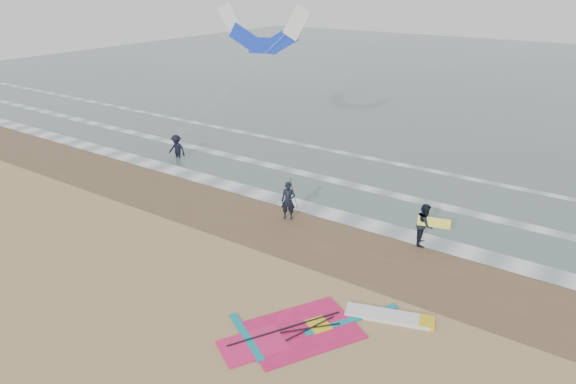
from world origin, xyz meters
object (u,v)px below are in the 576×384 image
Objects in this scene: person_walking at (425,224)px; person_wading at (176,144)px; person_standing at (288,201)px; windsurf_rig at (325,328)px; surf_kite at (262,33)px.

person_wading is (-16.46, 2.02, 0.01)m from person_walking.
windsurf_rig is at bearing -68.88° from person_standing.
person_standing is at bearing 86.63° from person_walking.
surf_kite reaches higher than person_wading.
person_walking is at bearing -20.17° from surf_kite.
surf_kite is at bearing 16.88° from person_wading.
person_walking is at bearing 85.93° from windsurf_rig.
person_wading is (-10.46, 3.22, 0.01)m from person_standing.
person_standing is at bearing -44.97° from surf_kite.
windsurf_rig is 7.22m from person_walking.
person_standing is 10.94m from person_wading.
person_walking is 13.80m from surf_kite.
person_standing reaches higher than windsurf_rig.
person_standing is at bearing -23.29° from person_wading.
surf_kite reaches higher than person_standing.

